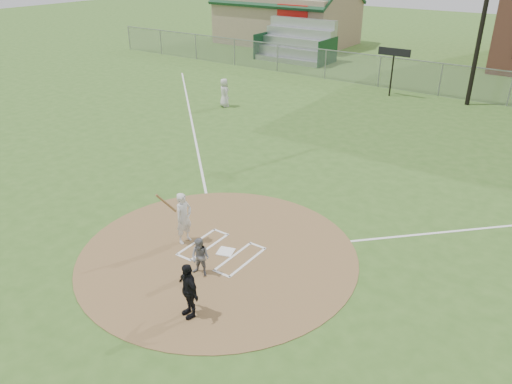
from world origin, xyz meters
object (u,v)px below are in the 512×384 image
Objects in this scene: catcher at (200,257)px; batter_at_plate at (184,218)px; umpire at (188,290)px; ondeck_player at (224,93)px; home_plate at (226,252)px.

batter_at_plate is (-1.57, 1.07, 0.26)m from catcher.
umpire is 0.93× the size of ondeck_player.
umpire reaches higher than catcher.
ondeck_player is at bearing 128.24° from home_plate.
catcher is 0.65× the size of batter_at_plate.
catcher is 0.76× the size of umpire.
batter_at_plate is at bearing 152.95° from ondeck_player.
ondeck_player reaches higher than catcher.
catcher is at bearing 142.22° from umpire.
catcher is at bearing -34.25° from batter_at_plate.
ondeck_player reaches higher than umpire.
catcher is at bearing 155.43° from ondeck_player.
ondeck_player is (-9.66, 12.26, 0.78)m from home_plate.
home_plate is 15.63m from ondeck_player.
catcher is 16.74m from ondeck_player.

